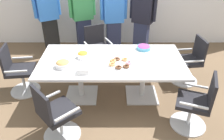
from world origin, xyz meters
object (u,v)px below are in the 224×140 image
Objects in this scene: office_chair_4 at (56,116)px; person_standing_2 at (114,18)px; conference_table at (112,66)px; person_standing_0 at (49,15)px; office_chair_1 at (190,63)px; office_chair_3 at (19,73)px; person_standing_3 at (143,19)px; office_chair_2 at (98,50)px; person_standing_1 at (83,15)px; snack_bowl_cookies at (63,64)px; donut_platter at (121,63)px; napkin_pile at (84,70)px; snack_bowl_candy_mix at (144,47)px; office_chair_0 at (197,105)px; snack_bowl_chips_orange at (83,55)px.

office_chair_4 is 2.78m from person_standing_2.
person_standing_0 reaches higher than conference_table.
office_chair_1 and office_chair_3 have the same top height.
person_standing_3 reaches higher than office_chair_1.
person_standing_1 is (-0.35, 0.58, 0.58)m from office_chair_2.
snack_bowl_cookies is (0.92, -0.37, 0.40)m from office_chair_3.
person_standing_1 is at bearing 86.66° from snack_bowl_cookies.
person_standing_2 is at bearing 88.39° from conference_table.
person_standing_0 is at bearing 24.24° from person_standing_3.
donut_platter is (-0.55, -1.73, -0.16)m from person_standing_3.
person_standing_3 is at bearing 66.48° from conference_table.
snack_bowl_cookies reaches higher than napkin_pile.
office_chair_1 is at bearing 129.53° from person_standing_1.
office_chair_1 is 1.01m from snack_bowl_candy_mix.
napkin_pile is at bearing 106.60° from office_chair_4.
napkin_pile is at bearing -25.12° from snack_bowl_cookies.
office_chair_1 is 3.22m from office_chair_3.
office_chair_3 is at bearing 31.33° from person_standing_2.
office_chair_4 is at bearing -90.06° from snack_bowl_cookies.
person_standing_3 is 1.19m from snack_bowl_candy_mix.
conference_table is at bearing 132.94° from donut_platter.
person_standing_3 is at bearing -178.73° from office_chair_2.
office_chair_3 is 1.65m from person_standing_0.
person_standing_2 is 1.00× the size of person_standing_3.
office_chair_2 is 1.00× the size of office_chair_3.
conference_table is at bearing -145.57° from snack_bowl_candy_mix.
person_standing_0 is 2.39m from snack_bowl_candy_mix.
office_chair_2 is (-1.54, 1.83, 0.00)m from office_chair_0.
office_chair_2 and office_chair_3 have the same top height.
office_chair_0 is at bearing 130.02° from person_standing_3.
office_chair_1 is 0.52× the size of person_standing_2.
office_chair_1 is 2.08m from snack_bowl_chips_orange.
napkin_pile is (1.27, -0.54, 0.39)m from office_chair_3.
person_standing_1 reaches higher than donut_platter.
office_chair_1 is 2.53m from person_standing_1.
donut_platter is at bearing -47.06° from conference_table.
person_standing_0 is at bearing 116.32° from napkin_pile.
office_chair_1 is 4.76× the size of snack_bowl_chips_orange.
donut_platter is at bearing 108.06° from office_chair_1.
person_standing_2 is 4.63× the size of donut_platter.
office_chair_1 reaches higher than snack_bowl_candy_mix.
office_chair_1 is at bearing 17.79° from snack_bowl_cookies.
office_chair_0 is at bearing -25.57° from snack_bowl_chips_orange.
office_chair_1 is 2.16m from napkin_pile.
napkin_pile is at bearing 60.43° from office_chair_3.
office_chair_1 is at bearing 89.66° from office_chair_3.
snack_bowl_cookies is (0.00, 0.75, 0.40)m from office_chair_4.
office_chair_4 reaches higher than donut_platter.
office_chair_0 and office_chair_4 have the same top height.
person_standing_2 reaches higher than snack_bowl_cookies.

